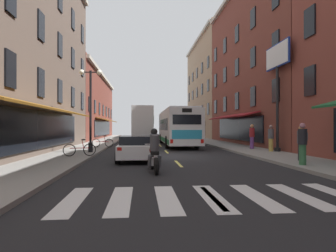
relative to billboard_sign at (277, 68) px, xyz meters
The scene contains 19 objects.
ground_plane 9.04m from the billboard_sign, behind, with size 34.80×80.00×0.10m, color black.
lane_centre_dashes 9.05m from the billboard_sign, 168.99° to the right, with size 0.14×73.90×0.01m.
crosswalk_near 14.27m from the billboard_sign, 122.37° to the right, with size 7.10×2.80×0.01m.
sidewalk_left 14.09m from the billboard_sign, behind, with size 3.00×80.00×0.14m, color gray.
sidewalk_right 5.67m from the billboard_sign, 135.72° to the right, with size 3.00×80.00×0.14m, color gray.
storefront_row_right 4.90m from the billboard_sign, 13.92° to the left, with size 9.44×79.90×16.32m.
billboard_sign is the anchor object (origin of this frame).
transit_bus 10.62m from the billboard_sign, 123.88° to the left, with size 2.68×11.86×3.25m.
box_truck 19.31m from the billboard_sign, 116.82° to the left, with size 2.59×8.02×4.06m.
sedan_near 10.59m from the billboard_sign, 162.18° to the right, with size 2.01×4.74×1.26m.
sedan_mid 28.94m from the billboard_sign, 107.81° to the left, with size 1.99×4.48×1.32m.
motorcycle_rider 11.88m from the billboard_sign, 139.69° to the right, with size 0.62×2.07×1.66m.
bicycle_near 13.24m from the billboard_sign, behind, with size 1.70×0.49×0.91m.
bicycle_mid 13.69m from the billboard_sign, 157.53° to the left, with size 1.70×0.49×0.91m.
pedestrian_near 6.93m from the billboard_sign, 104.51° to the right, with size 0.36×0.51×1.64m.
pedestrian_mid 5.07m from the billboard_sign, 109.16° to the left, with size 0.36×0.36×1.76m.
pedestrian_far 8.23m from the billboard_sign, 107.87° to the right, with size 0.36×0.36×1.74m.
pedestrian_rear 4.51m from the billboard_sign, behind, with size 0.36×0.36×1.71m.
street_lamp_twin 12.23m from the billboard_sign, behind, with size 1.42×0.32×5.18m.
Camera 1 is at (-1.71, -16.88, 1.70)m, focal length 30.99 mm.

